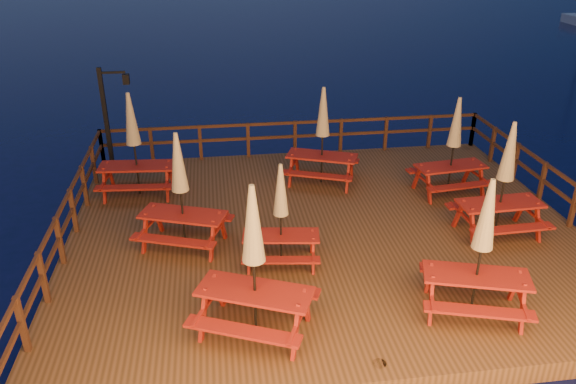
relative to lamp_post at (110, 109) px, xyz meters
name	(u,v)px	position (x,y,z in m)	size (l,w,h in m)	color
ground	(324,243)	(5.39, -4.55, -2.20)	(500.00, 500.00, 0.00)	#050C33
deck	(325,236)	(5.39, -4.55, -2.00)	(12.00, 10.00, 0.40)	#472E17
deck_piles	(324,254)	(5.39, -4.55, -2.50)	(11.44, 9.44, 1.40)	#381D12
railing	(312,170)	(5.39, -2.77, -1.03)	(11.80, 9.75, 1.10)	#381D12
lamp_post	(110,109)	(0.00, 0.00, 0.00)	(0.85, 0.18, 3.00)	black
picnic_table_0	(254,259)	(3.44, -8.02, -0.31)	(2.50, 2.31, 2.87)	maroon
picnic_table_1	(134,143)	(0.83, -1.97, -0.34)	(2.07, 1.76, 2.79)	maroon
picnic_table_2	(505,178)	(9.30, -5.34, -0.36)	(1.98, 1.65, 2.75)	maroon
picnic_table_3	(454,145)	(9.08, -3.03, -0.42)	(2.02, 1.73, 2.65)	maroon
picnic_table_4	(281,213)	(4.17, -5.88, -0.60)	(1.77, 1.52, 2.30)	maroon
picnic_table_5	(322,135)	(5.81, -1.90, -0.38)	(2.36, 2.17, 2.73)	maroon
picnic_table_6	(180,189)	(2.11, -4.87, -0.40)	(2.30, 2.11, 2.69)	maroon
picnic_table_7	(482,246)	(7.49, -8.04, -0.38)	(2.27, 2.05, 2.72)	maroon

